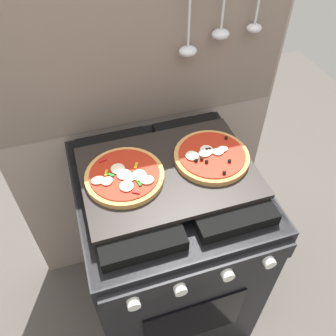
{
  "coord_description": "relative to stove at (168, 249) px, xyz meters",
  "views": [
    {
      "loc": [
        -0.23,
        -0.73,
        1.72
      ],
      "look_at": [
        0.0,
        0.0,
        0.93
      ],
      "focal_mm": 37.82,
      "sensor_mm": 36.0,
      "label": 1
    }
  ],
  "objects": [
    {
      "name": "pizza_left",
      "position": [
        -0.14,
        0.01,
        0.48
      ],
      "size": [
        0.24,
        0.24,
        0.03
      ],
      "color": "tan",
      "rests_on": "baking_tray"
    },
    {
      "name": "stove",
      "position": [
        0.0,
        0.0,
        0.0
      ],
      "size": [
        0.6,
        0.64,
        0.9
      ],
      "color": "black",
      "rests_on": "ground_plane"
    },
    {
      "name": "pizza_right",
      "position": [
        0.15,
        0.01,
        0.48
      ],
      "size": [
        0.24,
        0.24,
        0.03
      ],
      "color": "#C18947",
      "rests_on": "baking_tray"
    },
    {
      "name": "kitchen_backsplash",
      "position": [
        0.0,
        0.34,
        0.34
      ],
      "size": [
        1.1,
        0.09,
        1.55
      ],
      "color": "gray",
      "rests_on": "ground_plane"
    },
    {
      "name": "ground_plane",
      "position": [
        0.0,
        0.0,
        -0.45
      ],
      "size": [
        4.0,
        4.0,
        0.0
      ],
      "primitive_type": "plane",
      "color": "#4C4742"
    },
    {
      "name": "baking_tray",
      "position": [
        0.0,
        0.0,
        0.46
      ],
      "size": [
        0.54,
        0.38,
        0.02
      ],
      "primitive_type": "cube",
      "color": "black",
      "rests_on": "stove"
    }
  ]
}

